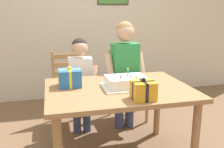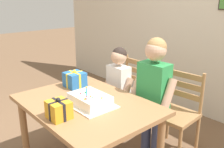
{
  "view_description": "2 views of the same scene",
  "coord_description": "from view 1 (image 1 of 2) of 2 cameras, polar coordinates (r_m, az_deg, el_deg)",
  "views": [
    {
      "loc": [
        -0.59,
        -2.11,
        1.42
      ],
      "look_at": [
        -0.03,
        0.14,
        0.83
      ],
      "focal_mm": 40.31,
      "sensor_mm": 36.0,
      "label": 1
    },
    {
      "loc": [
        1.76,
        -1.22,
        1.69
      ],
      "look_at": [
        0.08,
        0.25,
        0.98
      ],
      "focal_mm": 40.14,
      "sensor_mm": 36.0,
      "label": 2
    }
  ],
  "objects": [
    {
      "name": "child_older",
      "position": [
        2.96,
        2.95,
        2.0
      ],
      "size": [
        0.48,
        0.28,
        1.3
      ],
      "color": "#38426B",
      "rests_on": "ground"
    },
    {
      "name": "chair_left",
      "position": [
        3.19,
        -9.49,
        -3.24
      ],
      "size": [
        0.43,
        0.43,
        0.92
      ],
      "color": "#A87A4C",
      "rests_on": "ground"
    },
    {
      "name": "birthday_cake",
      "position": [
        2.3,
        3.28,
        -1.88
      ],
      "size": [
        0.44,
        0.34,
        0.19
      ],
      "color": "white",
      "rests_on": "dining_table"
    },
    {
      "name": "chair_right",
      "position": [
        3.33,
        3.4,
        -2.35
      ],
      "size": [
        0.45,
        0.45,
        0.92
      ],
      "color": "#A87A4C",
      "rests_on": "ground"
    },
    {
      "name": "dining_table",
      "position": [
        2.33,
        1.51,
        -5.41
      ],
      "size": [
        1.31,
        0.95,
        0.73
      ],
      "color": "#9E7047",
      "rests_on": "ground"
    },
    {
      "name": "gift_box_red_large",
      "position": [
        2.0,
        7.11,
        -3.7
      ],
      "size": [
        0.18,
        0.17,
        0.18
      ],
      "color": "gold",
      "rests_on": "dining_table"
    },
    {
      "name": "child_younger",
      "position": [
        2.88,
        -7.15,
        -0.65
      ],
      "size": [
        0.4,
        0.23,
        1.12
      ],
      "color": "#38426B",
      "rests_on": "ground"
    },
    {
      "name": "gift_box_beside_cake",
      "position": [
        2.35,
        -9.56,
        -0.87
      ],
      "size": [
        0.21,
        0.2,
        0.19
      ],
      "color": "#286BB7",
      "rests_on": "dining_table"
    },
    {
      "name": "back_wall",
      "position": [
        4.15,
        -5.91,
        12.59
      ],
      "size": [
        6.4,
        0.11,
        2.6
      ],
      "color": "beige",
      "rests_on": "ground"
    }
  ]
}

